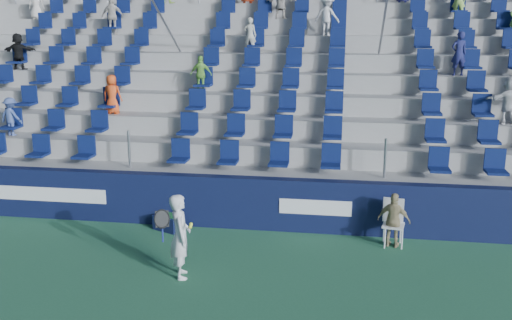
{
  "coord_description": "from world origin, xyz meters",
  "views": [
    {
      "loc": [
        2.05,
        -9.08,
        4.65
      ],
      "look_at": [
        0.2,
        2.8,
        1.7
      ],
      "focal_mm": 40.0,
      "sensor_mm": 36.0,
      "label": 1
    }
  ],
  "objects": [
    {
      "name": "sponsor_wall",
      "position": [
        0.0,
        3.15,
        0.6
      ],
      "size": [
        24.0,
        0.32,
        1.2
      ],
      "color": "#0F1538",
      "rests_on": "ground"
    },
    {
      "name": "line_judge_chair",
      "position": [
        3.17,
        2.65,
        0.56
      ],
      "size": [
        0.51,
        0.52,
        0.99
      ],
      "color": "white",
      "rests_on": "ground"
    },
    {
      "name": "tennis_player",
      "position": [
        -0.84,
        0.42,
        0.8
      ],
      "size": [
        0.69,
        0.68,
        1.6
      ],
      "color": "silver",
      "rests_on": "ground"
    },
    {
      "name": "ball_bin",
      "position": [
        -1.81,
        2.75,
        0.19
      ],
      "size": [
        0.74,
        0.63,
        0.36
      ],
      "color": "#0F1537",
      "rests_on": "ground"
    },
    {
      "name": "line_judge",
      "position": [
        3.17,
        2.5,
        0.59
      ],
      "size": [
        0.74,
        0.47,
        1.17
      ],
      "primitive_type": "imported",
      "rotation": [
        0.0,
        0.0,
        2.84
      ],
      "color": "tan",
      "rests_on": "ground"
    },
    {
      "name": "grandstand",
      "position": [
        -0.0,
        8.24,
        2.14
      ],
      "size": [
        24.0,
        8.17,
        6.63
      ],
      "color": "#9C9C97",
      "rests_on": "ground"
    },
    {
      "name": "ground",
      "position": [
        0.0,
        0.0,
        0.0
      ],
      "size": [
        70.0,
        70.0,
        0.0
      ],
      "primitive_type": "plane",
      "color": "#2E6D48",
      "rests_on": "ground"
    }
  ]
}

